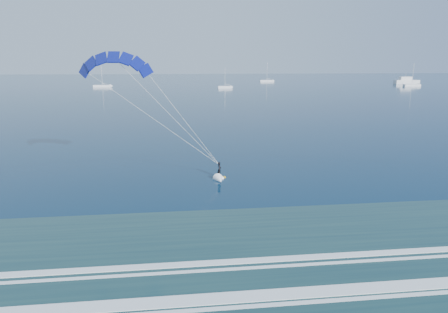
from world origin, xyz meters
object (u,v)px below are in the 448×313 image
kitesurfer_rig (168,113)px  motor_yacht (406,81)px  sailboat_1 (102,86)px  sailboat_3 (267,81)px  sailboat_2 (225,87)px  sailboat_4 (412,85)px

kitesurfer_rig → motor_yacht: bearing=53.6°
motor_yacht → sailboat_1: 178.84m
sailboat_3 → sailboat_1: bearing=-153.5°
sailboat_2 → kitesurfer_rig: bearing=-99.0°
sailboat_2 → motor_yacht: bearing=15.4°
kitesurfer_rig → sailboat_3: (62.02, 226.34, -6.88)m
sailboat_4 → sailboat_1: bearing=175.6°
motor_yacht → sailboat_4: sailboat_4 is taller
motor_yacht → kitesurfer_rig: bearing=-126.4°
sailboat_1 → sailboat_4: sailboat_1 is taller
sailboat_2 → sailboat_3: (36.56, 66.46, 0.02)m
sailboat_2 → sailboat_3: size_ratio=0.79×
sailboat_1 → sailboat_2: bearing=-15.2°
kitesurfer_rig → sailboat_4: 208.27m
kitesurfer_rig → sailboat_2: 162.03m
sailboat_2 → sailboat_4: sailboat_4 is taller
sailboat_1 → kitesurfer_rig: bearing=-78.1°
kitesurfer_rig → sailboat_3: 234.78m
motor_yacht → sailboat_4: bearing=-115.5°
sailboat_1 → sailboat_3: size_ratio=1.01×
motor_yacht → sailboat_1: sailboat_1 is taller
kitesurfer_rig → sailboat_3: bearing=74.7°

